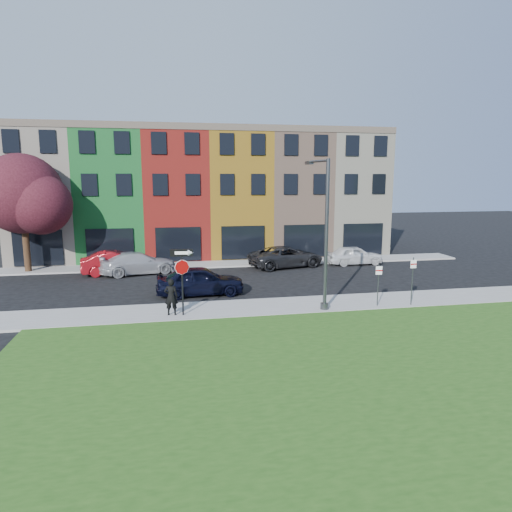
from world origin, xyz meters
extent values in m
plane|color=black|center=(0.00, 0.00, 0.00)|extent=(120.00, 120.00, 0.00)
cube|color=gray|center=(2.00, 3.00, 0.06)|extent=(40.00, 3.00, 0.12)
cube|color=gray|center=(-3.00, 15.00, 0.06)|extent=(40.00, 2.40, 0.12)
cube|color=beige|center=(-15.00, 21.20, 5.00)|extent=(5.00, 10.00, 10.00)
cube|color=green|center=(-10.00, 21.20, 5.00)|extent=(5.00, 10.00, 10.00)
cube|color=red|center=(-5.00, 21.20, 5.00)|extent=(5.00, 10.00, 10.00)
cube|color=gold|center=(0.00, 21.20, 5.00)|extent=(5.00, 10.00, 10.00)
cube|color=#967561|center=(5.00, 21.20, 5.00)|extent=(5.00, 10.00, 10.00)
cube|color=beige|center=(10.00, 21.20, 5.00)|extent=(5.00, 10.00, 10.00)
cube|color=black|center=(-2.50, 16.14, 1.50)|extent=(30.00, 0.12, 2.60)
cylinder|color=black|center=(-5.12, 2.30, 1.66)|extent=(0.08, 0.08, 3.07)
cylinder|color=white|center=(-5.12, 2.28, 2.42)|extent=(0.72, 0.10, 0.72)
cylinder|color=#990808|center=(-5.12, 2.26, 2.42)|extent=(0.68, 0.08, 0.68)
cube|color=black|center=(-5.12, 2.28, 3.10)|extent=(1.05, 0.14, 0.34)
cube|color=white|center=(-5.12, 2.25, 3.10)|extent=(0.66, 0.08, 0.14)
imported|color=black|center=(-5.65, 2.42, 0.99)|extent=(0.74, 0.58, 1.75)
imported|color=black|center=(-4.04, 6.31, 0.83)|extent=(2.32, 5.02, 1.66)
imported|color=maroon|center=(-9.21, 13.07, 0.79)|extent=(3.28, 5.33, 1.57)
imported|color=#A4A4A8|center=(-7.82, 12.80, 0.76)|extent=(4.78, 6.29, 1.51)
imported|color=black|center=(2.76, 13.30, 0.77)|extent=(5.21, 6.77, 1.54)
imported|color=white|center=(8.08, 13.24, 0.71)|extent=(1.81, 4.25, 1.43)
cylinder|color=#414345|center=(1.77, 1.96, 3.77)|extent=(0.18, 0.18, 7.30)
cylinder|color=#414345|center=(1.77, 1.96, 0.27)|extent=(0.40, 0.40, 0.30)
cylinder|color=#414345|center=(1.64, 2.95, 7.32)|extent=(0.38, 2.00, 0.12)
cube|color=#414345|center=(1.49, 4.04, 7.27)|extent=(0.32, 0.58, 0.16)
cylinder|color=#414345|center=(4.61, 2.04, 1.18)|extent=(0.05, 0.05, 2.12)
cube|color=white|center=(4.61, 2.01, 1.94)|extent=(0.32, 0.07, 0.42)
cube|color=#990808|center=(4.61, 1.99, 1.94)|extent=(0.32, 0.06, 0.06)
cylinder|color=#414345|center=(6.39, 1.90, 1.35)|extent=(0.05, 0.05, 2.46)
cube|color=white|center=(6.39, 1.87, 2.23)|extent=(0.32, 0.03, 0.42)
cube|color=#990808|center=(6.39, 1.85, 2.23)|extent=(0.32, 0.02, 0.06)
cylinder|color=black|center=(-15.34, 14.64, 1.84)|extent=(0.44, 0.44, 3.44)
sphere|color=black|center=(-15.34, 14.64, 5.44)|extent=(5.39, 5.39, 5.39)
sphere|color=black|center=(-14.00, 13.83, 4.77)|extent=(4.04, 4.04, 4.04)
sphere|color=black|center=(-16.56, 15.58, 4.90)|extent=(3.77, 3.77, 3.77)
sphere|color=black|center=(-15.07, 15.18, 6.39)|extent=(3.23, 3.23, 3.23)
camera|label=1|loc=(-5.63, -18.76, 6.55)|focal=32.00mm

